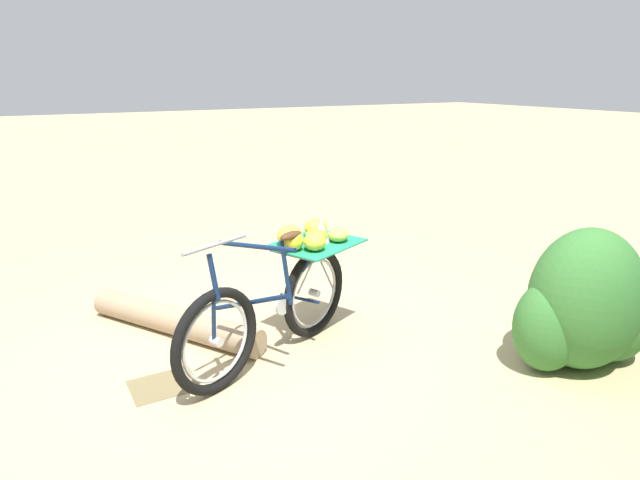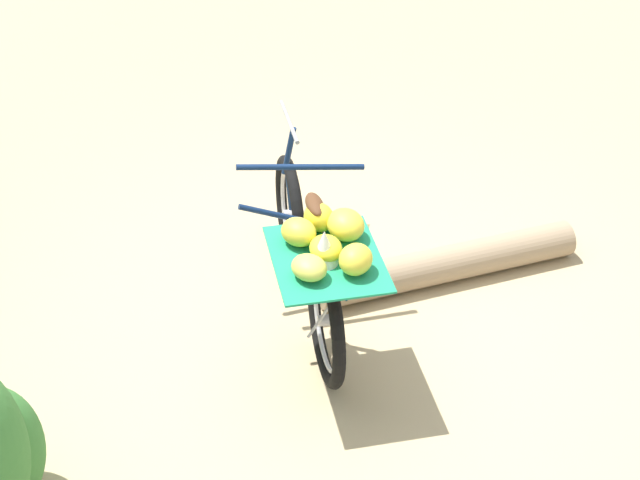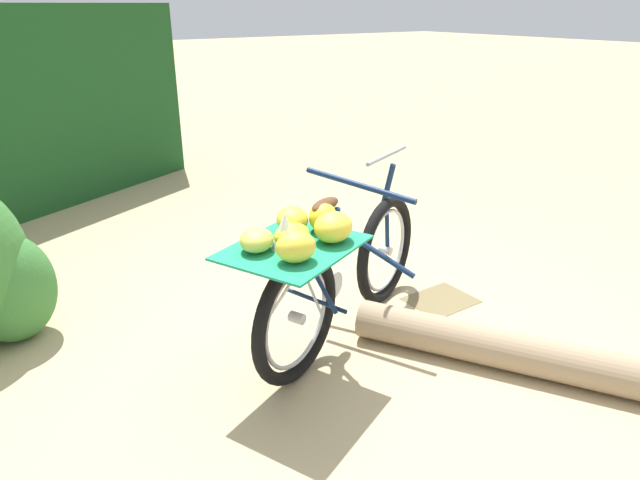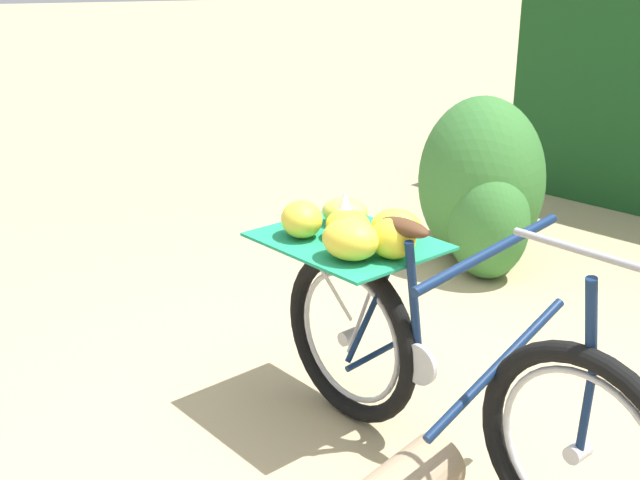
# 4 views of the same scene
# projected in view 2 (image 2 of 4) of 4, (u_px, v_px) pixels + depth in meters

# --- Properties ---
(ground_plane) EXTENTS (60.00, 60.00, 0.00)m
(ground_plane) POSITION_uv_depth(u_px,v_px,m) (307.00, 320.00, 5.52)
(ground_plane) COLOR tan
(bicycle) EXTENTS (1.75, 1.00, 1.03)m
(bicycle) POSITION_uv_depth(u_px,v_px,m) (312.00, 256.00, 5.16)
(bicycle) COLOR black
(bicycle) RESTS_ON ground_plane
(fallen_log) EXTENTS (1.06, 1.55, 0.22)m
(fallen_log) POSITION_uv_depth(u_px,v_px,m) (448.00, 264.00, 5.80)
(fallen_log) COLOR #9E8466
(fallen_log) RESTS_ON ground_plane
(leaf_litter_patch) EXTENTS (0.44, 0.36, 0.01)m
(leaf_litter_patch) POSITION_uv_depth(u_px,v_px,m) (338.00, 239.00, 6.21)
(leaf_litter_patch) COLOR olive
(leaf_litter_patch) RESTS_ON ground_plane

